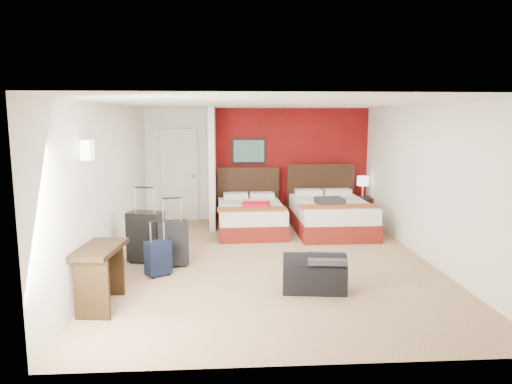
{
  "coord_description": "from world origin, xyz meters",
  "views": [
    {
      "loc": [
        -0.71,
        -7.26,
        2.28
      ],
      "look_at": [
        -0.19,
        0.8,
        1.0
      ],
      "focal_mm": 32.85,
      "sensor_mm": 36.0,
      "label": 1
    }
  ],
  "objects": [
    {
      "name": "suitcase_charcoal",
      "position": [
        -1.55,
        -0.16,
        0.34
      ],
      "size": [
        0.51,
        0.37,
        0.68
      ],
      "primitive_type": "cube",
      "rotation": [
        0.0,
        0.0,
        0.2
      ],
      "color": "black",
      "rests_on": "ground"
    },
    {
      "name": "partition_wall",
      "position": [
        -1.0,
        2.61,
        1.25
      ],
      "size": [
        0.12,
        1.2,
        2.5
      ],
      "primitive_type": "cube",
      "color": "silver",
      "rests_on": "ground"
    },
    {
      "name": "bed_left",
      "position": [
        -0.23,
        2.0,
        0.28
      ],
      "size": [
        1.35,
        1.89,
        0.56
      ],
      "primitive_type": "cube",
      "rotation": [
        0.0,
        0.0,
        0.03
      ],
      "color": "silver",
      "rests_on": "ground"
    },
    {
      "name": "red_accent_panel",
      "position": [
        0.75,
        3.23,
        1.25
      ],
      "size": [
        3.5,
        0.04,
        2.5
      ],
      "primitive_type": "cube",
      "color": "maroon",
      "rests_on": "ground"
    },
    {
      "name": "duffel_bag",
      "position": [
        0.44,
        -1.36,
        0.21
      ],
      "size": [
        0.88,
        0.54,
        0.42
      ],
      "primitive_type": "cube",
      "rotation": [
        0.0,
        0.0,
        -0.12
      ],
      "color": "black",
      "rests_on": "ground"
    },
    {
      "name": "suitcase_navy",
      "position": [
        -1.71,
        -0.62,
        0.24
      ],
      "size": [
        0.41,
        0.38,
        0.49
      ],
      "primitive_type": "cube",
      "rotation": [
        0.0,
        0.0,
        0.61
      ],
      "color": "black",
      "rests_on": "ground"
    },
    {
      "name": "jacket_draped",
      "position": [
        0.59,
        -1.41,
        0.45
      ],
      "size": [
        0.55,
        0.48,
        0.07
      ],
      "primitive_type": "cube",
      "rotation": [
        0.0,
        0.0,
        -0.12
      ],
      "color": "#3A3A3F",
      "rests_on": "duffel_bag"
    },
    {
      "name": "red_suitcase_open",
      "position": [
        -0.13,
        1.9,
        0.6
      ],
      "size": [
        0.67,
        0.81,
        0.09
      ],
      "primitive_type": "cube",
      "rotation": [
        0.0,
        0.0,
        -0.23
      ],
      "color": "red",
      "rests_on": "bed_left"
    },
    {
      "name": "bed_right",
      "position": [
        1.4,
        1.91,
        0.31
      ],
      "size": [
        1.47,
        2.08,
        0.62
      ],
      "primitive_type": "cube",
      "rotation": [
        0.0,
        0.0,
        0.01
      ],
      "color": "silver",
      "rests_on": "ground"
    },
    {
      "name": "jacket_bundle",
      "position": [
        1.3,
        1.61,
        0.68
      ],
      "size": [
        0.55,
        0.46,
        0.12
      ],
      "primitive_type": "cube",
      "rotation": [
        0.0,
        0.0,
        0.09
      ],
      "color": "#333338",
      "rests_on": "bed_right"
    },
    {
      "name": "entry_door",
      "position": [
        -1.75,
        3.2,
        1.02
      ],
      "size": [
        0.82,
        0.06,
        2.05
      ],
      "primitive_type": "cube",
      "color": "silver",
      "rests_on": "ground"
    },
    {
      "name": "nightstand",
      "position": [
        2.3,
        2.81,
        0.27
      ],
      "size": [
        0.44,
        0.44,
        0.54
      ],
      "primitive_type": "cube",
      "rotation": [
        0.0,
        0.0,
        -0.13
      ],
      "color": "black",
      "rests_on": "ground"
    },
    {
      "name": "suitcase_black",
      "position": [
        -2.0,
        0.06,
        0.39
      ],
      "size": [
        0.6,
        0.47,
        0.79
      ],
      "primitive_type": "cube",
      "rotation": [
        0.0,
        0.0,
        -0.29
      ],
      "color": "black",
      "rests_on": "ground"
    },
    {
      "name": "table_lamp",
      "position": [
        2.3,
        2.81,
        0.78
      ],
      "size": [
        0.34,
        0.34,
        0.46
      ],
      "primitive_type": "cylinder",
      "rotation": [
        0.0,
        0.0,
        -0.4
      ],
      "color": "white",
      "rests_on": "nightstand"
    },
    {
      "name": "desk",
      "position": [
        -2.25,
        -1.71,
        0.38
      ],
      "size": [
        0.55,
        0.95,
        0.75
      ],
      "primitive_type": "cube",
      "rotation": [
        0.0,
        0.0,
        -0.11
      ],
      "color": "black",
      "rests_on": "ground"
    },
    {
      "name": "room_walls",
      "position": [
        -1.4,
        1.42,
        1.26
      ],
      "size": [
        5.02,
        6.52,
        2.5
      ],
      "color": "white",
      "rests_on": "ground"
    },
    {
      "name": "ground",
      "position": [
        0.0,
        0.0,
        0.0
      ],
      "size": [
        6.5,
        6.5,
        0.0
      ],
      "primitive_type": "plane",
      "color": "tan",
      "rests_on": "ground"
    }
  ]
}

